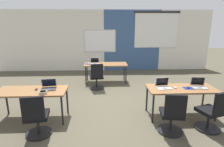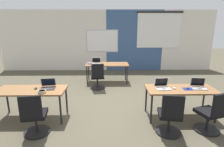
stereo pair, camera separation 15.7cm
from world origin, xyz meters
name	(u,v)px [view 2 (the right image)]	position (x,y,z in m)	size (l,w,h in m)	color
ground_plane	(107,106)	(0.00, 0.00, 0.00)	(24.00, 24.00, 0.00)	#4C4738
back_wall_assembly	(108,41)	(0.05, 4.20, 1.41)	(10.00, 0.27, 2.80)	silver
desk_near_left	(31,92)	(-1.75, -0.60, 0.66)	(1.60, 0.70, 0.72)	brown
desk_near_right	(181,91)	(1.75, -0.60, 0.66)	(1.60, 0.70, 0.72)	brown
desk_far_center	(107,65)	(0.00, 2.20, 0.66)	(1.60, 0.70, 0.72)	brown
laptop_near_right_end	(199,86)	(2.18, -0.57, 0.77)	(0.36, 0.32, 0.23)	#9E9EA3
mousepad_near_right_end	(188,89)	(1.90, -0.64, 0.72)	(0.22, 0.19, 0.00)	navy
mouse_near_right_end	(188,88)	(1.90, -0.64, 0.74)	(0.07, 0.11, 0.03)	black
chair_near_right_end	(211,116)	(2.15, -1.29, 0.38)	(0.55, 0.60, 0.92)	black
laptop_far_left	(96,62)	(-0.41, 2.24, 0.77)	(0.36, 0.34, 0.23)	#B7B7BC
mousepad_far_left	(90,64)	(-0.65, 2.19, 0.72)	(0.22, 0.19, 0.00)	navy
mouse_far_left	(90,63)	(-0.65, 2.19, 0.74)	(0.08, 0.11, 0.03)	#B2B2B7
chair_far_left	(97,78)	(-0.33, 1.42, 0.38)	(0.52, 0.56, 0.92)	black
laptop_near_right_inner	(162,86)	(1.32, -0.57, 0.77)	(0.36, 0.31, 0.23)	silver
mouse_near_right_inner	(175,88)	(1.60, -0.61, 0.74)	(0.06, 0.10, 0.03)	#B2B2B7
chair_near_right_inner	(170,118)	(1.28, -1.35, 0.38)	(0.52, 0.57, 0.92)	black
laptop_near_left_inner	(48,86)	(-1.37, -0.51, 0.77)	(0.37, 0.36, 0.22)	#333338
mouse_near_left_inner	(36,88)	(-1.64, -0.58, 0.74)	(0.06, 0.10, 0.03)	black
chair_near_left_inner	(35,118)	(-1.42, -1.32, 0.38)	(0.52, 0.57, 0.92)	black
snack_bowl	(42,91)	(-1.40, -0.83, 0.76)	(0.18, 0.18, 0.06)	tan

